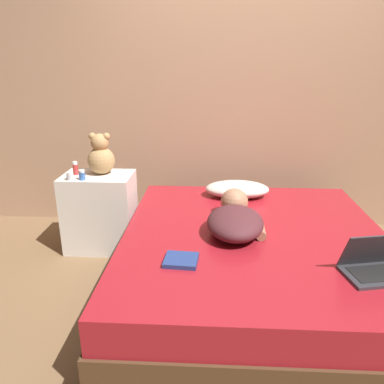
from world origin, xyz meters
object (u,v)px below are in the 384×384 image
(bottle_clear, at_px, (70,176))
(bottle_blue, at_px, (82,175))
(book, at_px, (181,260))
(pillow, at_px, (237,189))
(bottle_red, at_px, (75,168))
(person_lying, at_px, (236,218))
(laptop, at_px, (378,265))
(teddy_bear, at_px, (101,156))

(bottle_clear, bearing_deg, bottle_blue, 5.58)
(bottle_clear, xyz_separation_m, book, (0.88, -0.83, -0.20))
(pillow, distance_m, book, 1.10)
(pillow, distance_m, bottle_blue, 1.18)
(bottle_clear, height_order, book, bottle_clear)
(pillow, relative_size, bottle_blue, 6.56)
(pillow, height_order, bottle_clear, bottle_clear)
(bottle_red, bearing_deg, person_lying, -24.73)
(person_lying, bearing_deg, laptop, -32.93)
(pillow, height_order, teddy_bear, teddy_bear)
(pillow, distance_m, bottle_red, 1.26)
(laptop, height_order, book, laptop)
(pillow, relative_size, book, 2.67)
(pillow, bearing_deg, teddy_bear, -178.11)
(laptop, height_order, bottle_red, bottle_red)
(person_lying, distance_m, bottle_red, 1.32)
(pillow, distance_m, person_lying, 0.62)
(person_lying, relative_size, teddy_bear, 2.03)
(person_lying, xyz_separation_m, laptop, (0.68, -0.47, -0.03))
(pillow, bearing_deg, book, -108.85)
(person_lying, bearing_deg, teddy_bear, 151.62)
(person_lying, bearing_deg, book, -124.34)
(pillow, relative_size, bottle_clear, 8.31)
(laptop, distance_m, bottle_blue, 2.00)
(pillow, xyz_separation_m, bottle_blue, (-1.15, -0.20, 0.16))
(teddy_bear, bearing_deg, bottle_clear, -136.69)
(bottle_blue, distance_m, bottle_red, 0.16)
(pillow, relative_size, laptop, 1.29)
(person_lying, distance_m, laptop, 0.83)
(bottle_blue, height_order, bottle_clear, bottle_blue)
(person_lying, xyz_separation_m, teddy_bear, (-1.00, 0.59, 0.24))
(teddy_bear, relative_size, bottle_blue, 4.23)
(bottle_blue, distance_m, book, 1.17)
(teddy_bear, distance_m, bottle_blue, 0.22)
(teddy_bear, bearing_deg, person_lying, -30.37)
(laptop, relative_size, bottle_blue, 5.07)
(bottle_blue, bearing_deg, bottle_red, 125.57)
(person_lying, bearing_deg, pillow, 87.59)
(person_lying, bearing_deg, bottle_blue, 161.16)
(pillow, relative_size, teddy_bear, 1.55)
(bottle_clear, height_order, bottle_red, bottle_red)
(book, bearing_deg, person_lying, 53.67)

